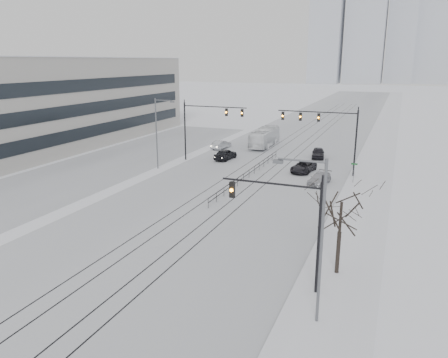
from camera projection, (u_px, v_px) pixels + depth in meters
ground at (82, 302)px, 25.30m from camera, size 500.00×500.00×0.00m
road at (302, 138)px, 78.98m from camera, size 22.00×260.00×0.02m
sidewalk_east at (381, 143)px, 74.08m from camera, size 5.00×260.00×0.16m
curb at (366, 142)px, 74.97m from camera, size 0.10×260.00×0.12m
parking_strip at (131, 156)px, 63.84m from camera, size 14.00×60.00×0.03m
tram_rails at (272, 160)px, 61.08m from camera, size 5.30×180.00×0.01m
office_building at (31, 103)px, 68.48m from camera, size 20.20×62.20×14.11m
skyline at (389, 31)px, 260.26m from camera, size 96.00×48.00×72.00m
traffic_mast_near at (292, 219)px, 25.57m from camera, size 6.10×0.37×7.00m
traffic_mast_ne at (328, 128)px, 52.15m from camera, size 9.60×0.37×8.00m
traffic_mast_nw at (204, 121)px, 59.12m from camera, size 9.10×0.37×8.00m
street_light_east at (316, 231)px, 22.03m from camera, size 2.73×0.25×9.00m
street_light_west at (158, 129)px, 55.18m from camera, size 2.73×0.25×9.00m
bare_tree at (341, 210)px, 27.40m from camera, size 4.40×4.40×6.10m
median_fence at (249, 174)px, 52.00m from camera, size 0.06×24.00×1.00m
street_sign at (354, 170)px, 49.25m from camera, size 0.70×0.06×2.40m
sedan_sb_inner at (225, 154)px, 61.53m from camera, size 2.25×4.64×1.53m
sedan_sb_outer at (221, 145)px, 69.14m from camera, size 2.17×4.27×1.34m
sedan_nb_front at (303, 167)px, 54.66m from camera, size 2.83×5.06×1.34m
sedan_nb_right at (319, 179)px, 49.33m from camera, size 2.39×4.52×1.25m
sedan_nb_far at (318, 153)px, 62.60m from camera, size 2.34×4.45×1.44m
box_truck at (265, 137)px, 70.97m from camera, size 2.70×10.53×2.92m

